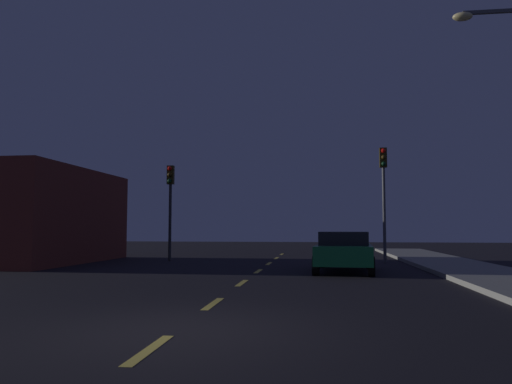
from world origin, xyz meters
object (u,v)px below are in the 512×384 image
object	(u,v)px
car_stopped_ahead	(344,251)
traffic_signal_left	(170,193)
traffic_signal_right	(384,182)
street_lamp_right	(511,117)

from	to	relation	value
car_stopped_ahead	traffic_signal_left	bearing A→B (deg)	148.67
traffic_signal_left	traffic_signal_right	world-z (taller)	traffic_signal_right
car_stopped_ahead	street_lamp_right	size ratio (longest dim) A/B	0.57
traffic_signal_left	traffic_signal_right	bearing A→B (deg)	0.01
traffic_signal_left	traffic_signal_right	xyz separation A→B (m)	(10.01, 0.00, 0.42)
car_stopped_ahead	street_lamp_right	distance (m)	6.91
traffic_signal_left	car_stopped_ahead	xyz separation A→B (m)	(7.95, -4.84, -2.47)
traffic_signal_left	street_lamp_right	xyz separation A→B (m)	(12.42, -8.38, 1.44)
traffic_signal_right	street_lamp_right	distance (m)	8.78
street_lamp_right	traffic_signal_left	bearing A→B (deg)	146.00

